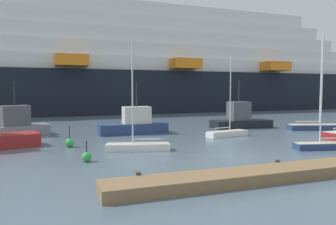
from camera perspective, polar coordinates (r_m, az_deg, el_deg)
name	(u,v)px	position (r m, az deg, el deg)	size (l,w,h in m)	color
ground_plane	(230,154)	(21.77, 10.97, -7.37)	(600.00, 600.00, 0.00)	slate
dock_pier	(290,172)	(17.12, 20.98, -9.82)	(18.66, 1.98, 0.64)	olive
sailboat_1	(138,145)	(22.79, -5.42, -5.87)	(4.64, 2.36, 7.45)	white
sailboat_2	(227,133)	(29.92, 10.53, -3.54)	(4.20, 1.85, 7.34)	white
sailboat_3	(324,144)	(25.71, 26.14, -5.04)	(4.43, 1.98, 8.37)	navy
sailboat_4	(315,126)	(37.50, 24.83, -2.14)	(5.88, 3.15, 9.78)	navy
fishing_boat_0	(13,126)	(32.59, -25.97, -2.14)	(6.81, 4.25, 5.09)	gray
fishing_boat_2	(134,124)	(31.24, -6.01, -2.07)	(6.65, 1.94, 4.96)	navy
fishing_boat_3	(240,119)	(36.81, 12.79, -1.15)	(6.92, 2.61, 5.33)	black
channel_buoy_0	(87,157)	(19.84, -14.33, -7.68)	(0.58, 0.58, 1.27)	green
channel_buoy_1	(70,143)	(25.11, -17.17, -5.18)	(0.63, 0.63, 1.63)	green
cruise_ship	(67,66)	(62.79, -17.61, 7.98)	(138.87, 23.15, 27.03)	black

